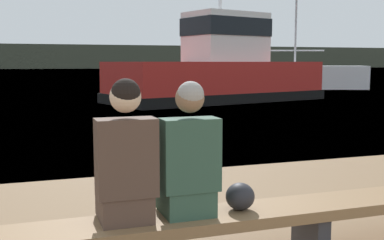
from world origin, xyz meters
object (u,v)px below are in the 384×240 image
Objects in this scene: person_left at (126,161)px; moored_sailboat at (301,77)px; shopping_bag at (240,196)px; tugboat_red at (219,73)px; bench_main at (311,211)px; person_right at (188,159)px.

moored_sailboat reaches higher than person_left.
tugboat_red is at bearing 68.49° from shopping_bag.
person_left is 0.11× the size of moored_sailboat.
shopping_bag is at bearing 178.56° from bench_main.
bench_main is 7.48× the size of person_left.
shopping_bag is 0.02× the size of tugboat_red.
person_right is (-1.07, 0.01, 0.51)m from bench_main.
bench_main is 0.80× the size of moored_sailboat.
tugboat_red is 10.36m from moored_sailboat.
tugboat_red reaches higher than person_right.
shopping_bag is at bearing 170.35° from moored_sailboat.
bench_main is 0.82× the size of tugboat_red.
person_left is 26.16m from moored_sailboat.
person_right is 0.10× the size of moored_sailboat.
shopping_bag is 16.09m from tugboat_red.
tugboat_red reaches higher than person_left.
bench_main is at bearing -0.44° from person_left.
bench_main is 0.67m from shopping_bag.
moored_sailboat is at bearing 58.60° from bench_main.
person_right reaches higher than shopping_bag.
moored_sailboat reaches higher than shopping_bag.
bench_main is 15.89m from tugboat_red.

